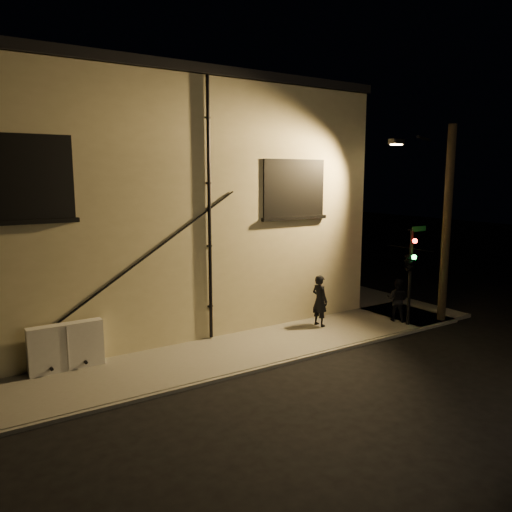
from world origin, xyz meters
TOP-DOWN VIEW (x-y plane):
  - ground at (0.00, 0.00)m, footprint 90.00×90.00m
  - sidewalk at (1.22, 4.39)m, footprint 21.00×16.00m
  - building at (-3.00, 8.99)m, footprint 16.20×12.23m
  - utility_cabinet at (-6.41, 2.70)m, footprint 1.99×0.34m
  - pedestrian_a at (2.11, 2.07)m, footprint 0.51×0.71m
  - pedestrian_b at (4.90, 0.99)m, footprint 0.89×0.96m
  - traffic_signal at (4.68, 0.33)m, footprint 1.15×2.05m
  - streetlamp_pole at (6.34, 0.26)m, footprint 2.03×1.39m

SIDE VIEW (x-z plane):
  - ground at x=0.00m, z-range 0.00..0.00m
  - sidewalk at x=1.22m, z-range 0.00..0.12m
  - utility_cabinet at x=-6.41m, z-range 0.12..1.43m
  - pedestrian_b at x=4.90m, z-range 0.12..1.71m
  - pedestrian_a at x=2.11m, z-range 0.12..1.96m
  - traffic_signal at x=4.68m, z-range 0.74..4.28m
  - streetlamp_pole at x=6.34m, z-range 0.22..7.45m
  - building at x=-3.00m, z-range 0.00..8.80m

